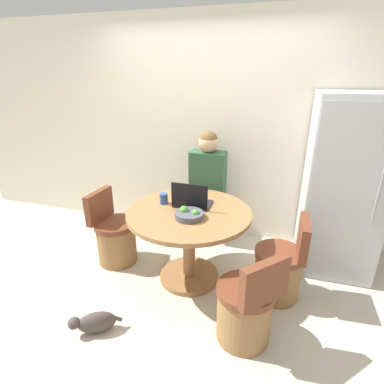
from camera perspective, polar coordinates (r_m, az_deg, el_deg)
name	(u,v)px	position (r m, az deg, el deg)	size (l,w,h in m)	color
ground_plane	(171,298)	(2.97, -3.95, -19.51)	(12.00, 12.00, 0.00)	beige
wall_back	(210,132)	(3.65, 3.43, 11.39)	(7.00, 0.06, 2.60)	silver
refrigerator	(343,187)	(3.33, 26.75, 0.88)	(0.71, 0.72, 1.80)	silver
dining_table	(189,231)	(2.90, -0.57, -7.43)	(1.17, 1.17, 0.76)	olive
chair_right_side	(280,270)	(2.94, 16.34, -14.00)	(0.44, 0.44, 0.81)	olive
chair_left_side	(115,238)	(3.41, -14.44, -8.47)	(0.45, 0.44, 0.81)	olive
chair_near_right_corner	(246,310)	(2.48, 10.20, -21.19)	(0.51, 0.51, 0.81)	olive
person_seated	(209,182)	(3.52, 3.17, 1.95)	(0.40, 0.37, 1.37)	#2D2D38
laptop	(192,201)	(2.87, -0.03, -1.75)	(0.35, 0.25, 0.26)	#232328
fruit_bowl	(189,214)	(2.66, -0.56, -4.29)	(0.26, 0.26, 0.10)	#4C4C56
coffee_cup	(164,198)	(2.95, -5.41, -1.24)	(0.08, 0.08, 0.10)	#2D4C84
cat	(95,322)	(2.73, -18.03, -22.52)	(0.38, 0.27, 0.18)	#473D38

